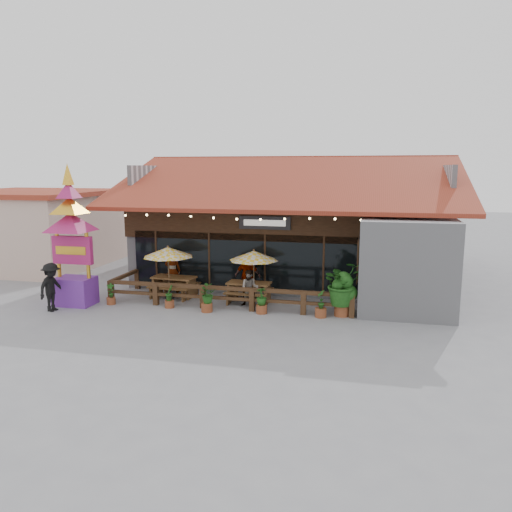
% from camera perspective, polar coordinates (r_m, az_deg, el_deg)
% --- Properties ---
extents(ground, '(100.00, 100.00, 0.00)m').
position_cam_1_polar(ground, '(19.80, 1.30, -6.01)').
color(ground, gray).
rests_on(ground, ground).
extents(restaurant_building, '(15.50, 14.73, 6.09)m').
position_cam_1_polar(restaurant_building, '(25.71, 4.93, 2.67)').
color(restaurant_building, '#B0B1B6').
rests_on(restaurant_building, ground).
extents(patio_railing, '(10.00, 2.60, 0.92)m').
position_cam_1_polar(patio_railing, '(19.96, -5.21, -4.09)').
color(patio_railing, '#4D331B').
rests_on(patio_railing, ground).
extents(neighbor_building, '(8.40, 8.40, 4.22)m').
position_cam_1_polar(neighbor_building, '(31.22, -24.22, 2.99)').
color(neighbor_building, beige).
rests_on(neighbor_building, ground).
extents(umbrella_left, '(2.15, 2.15, 2.28)m').
position_cam_1_polar(umbrella_left, '(21.21, -10.02, 0.42)').
color(umbrella_left, brown).
rests_on(umbrella_left, ground).
extents(umbrella_right, '(2.11, 2.11, 2.19)m').
position_cam_1_polar(umbrella_right, '(20.48, -0.26, 0.01)').
color(umbrella_right, brown).
rests_on(umbrella_right, ground).
extents(picnic_table_left, '(1.95, 1.72, 0.88)m').
position_cam_1_polar(picnic_table_left, '(21.73, -9.34, -3.07)').
color(picnic_table_left, brown).
rests_on(picnic_table_left, ground).
extents(picnic_table_right, '(1.81, 1.58, 0.85)m').
position_cam_1_polar(picnic_table_right, '(20.53, -0.81, -3.77)').
color(picnic_table_right, brown).
rests_on(picnic_table_right, ground).
extents(thai_sign_tower, '(2.27, 2.27, 6.08)m').
position_cam_1_polar(thai_sign_tower, '(21.06, -20.39, 3.24)').
color(thai_sign_tower, '#6C2A9C').
rests_on(thai_sign_tower, ground).
extents(tropical_plant, '(2.00, 1.93, 2.11)m').
position_cam_1_polar(tropical_plant, '(18.80, 9.87, -3.22)').
color(tropical_plant, brown).
rests_on(tropical_plant, ground).
extents(diner_a, '(0.75, 0.53, 1.93)m').
position_cam_1_polar(diner_a, '(22.48, -9.50, -1.68)').
color(diner_a, '#3B2313').
rests_on(diner_a, ground).
extents(diner_b, '(0.75, 0.59, 1.49)m').
position_cam_1_polar(diner_b, '(19.92, -0.72, -3.70)').
color(diner_b, '#3B2313').
rests_on(diner_b, ground).
extents(diner_c, '(1.12, 0.49, 1.89)m').
position_cam_1_polar(diner_c, '(21.16, -0.95, -2.32)').
color(diner_c, '#3B2313').
rests_on(diner_c, ground).
extents(pedestrian, '(0.84, 1.30, 1.89)m').
position_cam_1_polar(pedestrian, '(20.78, -22.33, -3.31)').
color(pedestrian, black).
rests_on(pedestrian, ground).
extents(planter_a, '(0.37, 0.36, 0.88)m').
position_cam_1_polar(planter_a, '(21.13, -16.26, -4.35)').
color(planter_a, brown).
rests_on(planter_a, ground).
extents(planter_b, '(0.38, 0.38, 0.92)m').
position_cam_1_polar(planter_b, '(20.09, -9.87, -4.69)').
color(planter_b, brown).
rests_on(planter_b, ground).
extents(planter_c, '(0.81, 0.77, 1.07)m').
position_cam_1_polar(planter_c, '(19.28, -5.65, -4.64)').
color(planter_c, brown).
rests_on(planter_c, ground).
extents(planter_d, '(0.51, 0.51, 1.02)m').
position_cam_1_polar(planter_d, '(19.01, 0.64, -5.15)').
color(planter_d, brown).
rests_on(planter_d, ground).
extents(planter_e, '(0.43, 0.43, 1.05)m').
position_cam_1_polar(planter_e, '(18.70, 7.42, -5.65)').
color(planter_e, brown).
rests_on(planter_e, ground).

